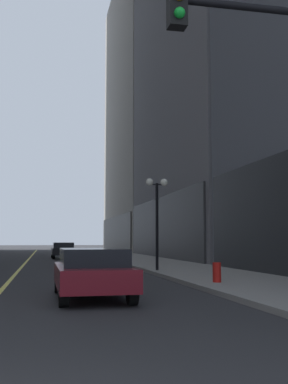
{
  "coord_description": "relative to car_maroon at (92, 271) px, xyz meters",
  "views": [
    {
      "loc": [
        1.32,
        -3.22,
        1.55
      ],
      "look_at": [
        9.51,
        36.24,
        5.64
      ],
      "focal_mm": 44.11,
      "sensor_mm": 36.0,
      "label": 1
    }
  ],
  "objects": [
    {
      "name": "ground_plane",
      "position": [
        -2.54,
        25.54,
        -0.72
      ],
      "size": [
        200.0,
        200.0,
        0.0
      ],
      "primitive_type": "plane",
      "color": "#2D2D30"
    },
    {
      "name": "sidewalk_right",
      "position": [
        5.71,
        25.54,
        -0.64
      ],
      "size": [
        4.5,
        78.0,
        0.15
      ],
      "primitive_type": "cube",
      "color": "gray",
      "rests_on": "ground"
    },
    {
      "name": "lane_centre_stripe",
      "position": [
        -2.54,
        25.54,
        -0.72
      ],
      "size": [
        0.16,
        70.0,
        0.01
      ],
      "primitive_type": "cube",
      "color": "#E5D64C",
      "rests_on": "ground"
    },
    {
      "name": "building_right_far",
      "position": [
        14.06,
        50.54,
        18.56
      ],
      "size": [
        12.39,
        26.0,
        38.72
      ],
      "color": "#A8A399",
      "rests_on": "ground"
    },
    {
      "name": "car_maroon",
      "position": [
        0.0,
        0.0,
        0.0
      ],
      "size": [
        1.9,
        4.43,
        1.32
      ],
      "color": "maroon",
      "rests_on": "ground"
    },
    {
      "name": "car_black",
      "position": [
        0.19,
        27.2,
        -0.0
      ],
      "size": [
        1.9,
        4.44,
        1.32
      ],
      "color": "black",
      "rests_on": "ground"
    },
    {
      "name": "street_lamp_right_mid",
      "position": [
        3.86,
        8.82,
        2.54
      ],
      "size": [
        1.06,
        0.36,
        4.43
      ],
      "color": "black",
      "rests_on": "ground"
    },
    {
      "name": "fire_hydrant_right",
      "position": [
        4.36,
        2.31,
        -0.32
      ],
      "size": [
        0.28,
        0.28,
        0.8
      ],
      "primitive_type": "cylinder",
      "color": "red",
      "rests_on": "ground"
    }
  ]
}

